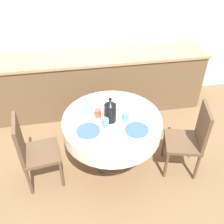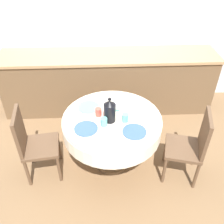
{
  "view_description": "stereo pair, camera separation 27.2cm",
  "coord_description": "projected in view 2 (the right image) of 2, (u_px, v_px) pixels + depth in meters",
  "views": [
    {
      "loc": [
        -0.37,
        -2.13,
        2.46
      ],
      "look_at": [
        0.0,
        0.0,
        0.81
      ],
      "focal_mm": 40.0,
      "sensor_mm": 36.0,
      "label": 1
    },
    {
      "loc": [
        -0.1,
        -2.16,
        2.46
      ],
      "look_at": [
        0.0,
        0.0,
        0.81
      ],
      "focal_mm": 40.0,
      "sensor_mm": 36.0,
      "label": 2
    }
  ],
  "objects": [
    {
      "name": "chair_left",
      "position": [
        192.0,
        144.0,
        2.76
      ],
      "size": [
        0.49,
        0.49,
        0.91
      ],
      "rotation": [
        0.0,
        0.0,
        1.31
      ],
      "color": "brown",
      "rests_on": "ground_plane"
    },
    {
      "name": "ground_plane",
      "position": [
        112.0,
        161.0,
        3.22
      ],
      "size": [
        12.0,
        12.0,
        0.0
      ],
      "primitive_type": "plane",
      "color": "brown"
    },
    {
      "name": "dining_table",
      "position": [
        112.0,
        126.0,
        2.85
      ],
      "size": [
        1.12,
        1.12,
        0.73
      ],
      "color": "brown",
      "rests_on": "ground_plane"
    },
    {
      "name": "wall_back",
      "position": [
        107.0,
        21.0,
        3.67
      ],
      "size": [
        7.0,
        0.05,
        2.6
      ],
      "color": "silver",
      "rests_on": "ground_plane"
    },
    {
      "name": "chair_right",
      "position": [
        32.0,
        142.0,
        2.79
      ],
      "size": [
        0.45,
        0.45,
        0.91
      ],
      "rotation": [
        0.0,
        0.0,
        -1.44
      ],
      "color": "brown",
      "rests_on": "ground_plane"
    },
    {
      "name": "teapot",
      "position": [
        118.0,
        104.0,
        2.85
      ],
      "size": [
        0.18,
        0.13,
        0.17
      ],
      "color": "white",
      "rests_on": "dining_table"
    },
    {
      "name": "plate_far_right",
      "position": [
        131.0,
        104.0,
        2.97
      ],
      "size": [
        0.25,
        0.25,
        0.01
      ],
      "primitive_type": "cylinder",
      "color": "white",
      "rests_on": "dining_table"
    },
    {
      "name": "cup_far_right",
      "position": [
        117.0,
        107.0,
        2.86
      ],
      "size": [
        0.07,
        0.07,
        0.1
      ],
      "primitive_type": "cylinder",
      "color": "#5BA39E",
      "rests_on": "dining_table"
    },
    {
      "name": "plate_far_left",
      "position": [
        89.0,
        107.0,
        2.92
      ],
      "size": [
        0.25,
        0.25,
        0.01
      ],
      "primitive_type": "cylinder",
      "color": "#60BCB7",
      "rests_on": "dining_table"
    },
    {
      "name": "plate_near_right",
      "position": [
        134.0,
        132.0,
        2.58
      ],
      "size": [
        0.25,
        0.25,
        0.01
      ],
      "primitive_type": "cylinder",
      "color": "#3856AD",
      "rests_on": "dining_table"
    },
    {
      "name": "cup_near_left",
      "position": [
        104.0,
        122.0,
        2.64
      ],
      "size": [
        0.07,
        0.07,
        0.1
      ],
      "primitive_type": "cylinder",
      "color": "#5BA39E",
      "rests_on": "dining_table"
    },
    {
      "name": "kitchen_counter",
      "position": [
        108.0,
        82.0,
        3.92
      ],
      "size": [
        3.24,
        0.64,
        0.92
      ],
      "color": "brown",
      "rests_on": "ground_plane"
    },
    {
      "name": "cup_near_right",
      "position": [
        125.0,
        118.0,
        2.7
      ],
      "size": [
        0.07,
        0.07,
        0.1
      ],
      "primitive_type": "cylinder",
      "color": "#5BA39E",
      "rests_on": "dining_table"
    },
    {
      "name": "coffee_carafe",
      "position": [
        110.0,
        111.0,
        2.66
      ],
      "size": [
        0.13,
        0.13,
        0.3
      ],
      "color": "black",
      "rests_on": "dining_table"
    },
    {
      "name": "plate_near_left",
      "position": [
        86.0,
        129.0,
        2.62
      ],
      "size": [
        0.25,
        0.25,
        0.01
      ],
      "primitive_type": "cylinder",
      "color": "#3856AD",
      "rests_on": "dining_table"
    },
    {
      "name": "cup_far_left",
      "position": [
        98.0,
        112.0,
        2.78
      ],
      "size": [
        0.07,
        0.07,
        0.1
      ],
      "primitive_type": "cylinder",
      "color": "#CC4C3D",
      "rests_on": "dining_table"
    }
  ]
}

